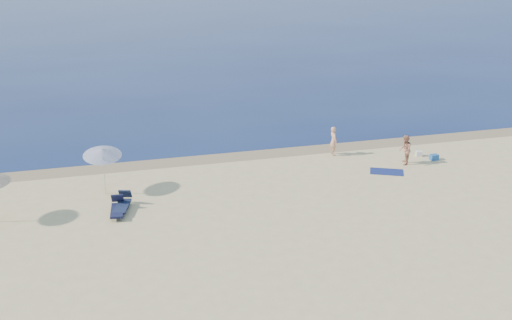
{
  "coord_description": "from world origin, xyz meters",
  "views": [
    {
      "loc": [
        -8.98,
        -12.09,
        11.97
      ],
      "look_at": [
        -1.63,
        16.0,
        1.0
      ],
      "focal_mm": 45.0,
      "sensor_mm": 36.0,
      "label": 1
    }
  ],
  "objects_px": {
    "person_right": "(405,150)",
    "blue_cooler": "(434,157)",
    "person_left": "(333,141)",
    "umbrella_near": "(102,152)"
  },
  "relations": [
    {
      "from": "person_right",
      "to": "blue_cooler",
      "type": "xyz_separation_m",
      "value": [
        1.82,
        0.15,
        -0.63
      ]
    },
    {
      "from": "person_left",
      "to": "person_right",
      "type": "distance_m",
      "value": 3.8
    },
    {
      "from": "person_left",
      "to": "umbrella_near",
      "type": "distance_m",
      "value": 12.31
    },
    {
      "from": "person_right",
      "to": "blue_cooler",
      "type": "relative_size",
      "value": 3.72
    },
    {
      "from": "blue_cooler",
      "to": "umbrella_near",
      "type": "bearing_deg",
      "value": 176.6
    },
    {
      "from": "person_right",
      "to": "person_left",
      "type": "bearing_deg",
      "value": -101.25
    },
    {
      "from": "blue_cooler",
      "to": "umbrella_near",
      "type": "distance_m",
      "value": 17.07
    },
    {
      "from": "person_left",
      "to": "person_right",
      "type": "bearing_deg",
      "value": -129.48
    },
    {
      "from": "person_right",
      "to": "umbrella_near",
      "type": "distance_m",
      "value": 15.2
    },
    {
      "from": "person_left",
      "to": "umbrella_near",
      "type": "height_order",
      "value": "umbrella_near"
    }
  ]
}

